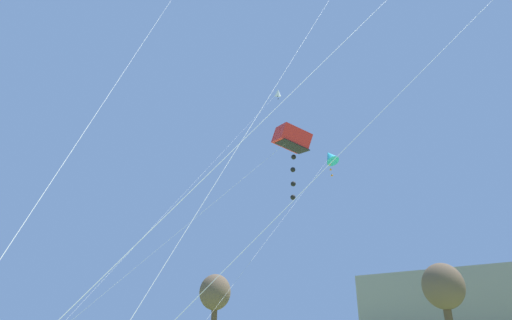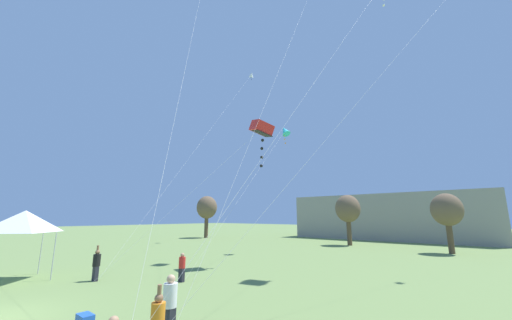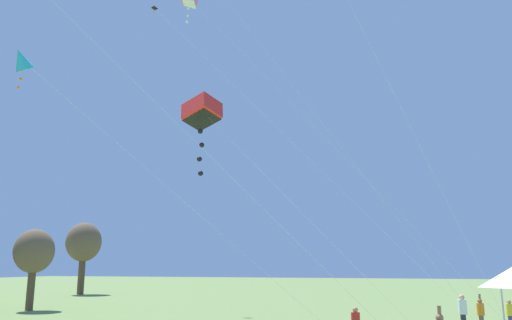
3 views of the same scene
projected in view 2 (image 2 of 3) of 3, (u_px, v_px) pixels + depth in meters
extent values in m
cube|color=gray|center=(392.00, 217.00, 46.94)|extent=(28.92, 12.67, 6.97)
cylinder|color=brown|center=(450.00, 238.00, 27.93)|extent=(0.54, 0.54, 2.95)
ellipsoid|color=brown|center=(447.00, 210.00, 28.47)|extent=(2.90, 2.90, 3.22)
cylinder|color=brown|center=(349.00, 232.00, 36.01)|extent=(0.58, 0.58, 3.18)
ellipsoid|color=brown|center=(348.00, 209.00, 36.59)|extent=(3.12, 3.12, 3.47)
cylinder|color=brown|center=(206.00, 227.00, 48.87)|extent=(0.65, 0.65, 3.57)
ellipsoid|color=brown|center=(207.00, 207.00, 49.53)|extent=(3.50, 3.50, 3.89)
cylinder|color=#B7B7BC|center=(41.00, 252.00, 18.10)|extent=(0.05, 0.05, 2.65)
cylinder|color=#B7B7BC|center=(54.00, 256.00, 16.41)|extent=(0.05, 0.05, 2.65)
pyramid|color=white|center=(24.00, 221.00, 16.65)|extent=(2.95, 2.95, 1.25)
cylinder|color=white|center=(170.00, 295.00, 8.72)|extent=(0.42, 0.42, 0.69)
sphere|color=tan|center=(171.00, 279.00, 8.81)|extent=(0.26, 0.26, 0.26)
cube|color=#282833|center=(95.00, 274.00, 16.02)|extent=(0.38, 0.21, 0.79)
cylinder|color=black|center=(97.00, 260.00, 16.16)|extent=(0.40, 0.40, 0.65)
sphere|color=#896042|center=(98.00, 252.00, 16.25)|extent=(0.25, 0.25, 0.25)
cylinder|color=#896042|center=(98.00, 250.00, 16.27)|extent=(0.18, 0.18, 0.55)
cube|color=#282833|center=(182.00, 275.00, 15.83)|extent=(0.35, 0.19, 0.72)
cylinder|color=red|center=(182.00, 263.00, 15.96)|extent=(0.36, 0.36, 0.60)
sphere|color=tan|center=(182.00, 255.00, 16.03)|extent=(0.23, 0.23, 0.23)
cylinder|color=orange|center=(158.00, 315.00, 7.45)|extent=(0.37, 0.37, 0.60)
sphere|color=#896042|center=(159.00, 298.00, 7.53)|extent=(0.23, 0.23, 0.23)
cylinder|color=#896042|center=(159.00, 295.00, 7.53)|extent=(0.18, 0.16, 0.51)
cylinder|color=silver|center=(288.00, 48.00, 19.20)|extent=(5.75, 20.59, 29.41)
cylinder|color=silver|center=(409.00, 43.00, 16.04)|extent=(9.64, 24.39, 26.32)
cylinder|color=silver|center=(212.00, 127.00, 32.27)|extent=(10.86, 25.65, 26.99)
cone|color=white|center=(251.00, 75.00, 47.93)|extent=(1.17, 1.17, 1.19)
sphere|color=black|center=(251.00, 77.00, 47.80)|extent=(0.12, 0.12, 0.12)
sphere|color=black|center=(251.00, 79.00, 47.77)|extent=(0.12, 0.12, 0.12)
cylinder|color=silver|center=(186.00, 64.00, 15.12)|extent=(11.21, 10.16, 22.99)
cylinder|color=silver|center=(251.00, 181.00, 23.78)|extent=(3.09, 14.79, 12.89)
cone|color=#2DBCD1|center=(285.00, 131.00, 31.53)|extent=(1.56, 1.36, 1.51)
sphere|color=orange|center=(284.00, 136.00, 31.41)|extent=(0.15, 0.15, 0.15)
sphere|color=orange|center=(285.00, 139.00, 31.28)|extent=(0.15, 0.15, 0.15)
sphere|color=orange|center=(285.00, 143.00, 31.29)|extent=(0.15, 0.15, 0.15)
cylinder|color=silver|center=(326.00, 66.00, 14.59)|extent=(1.58, 19.08, 22.24)
sphere|color=white|center=(384.00, 5.00, 23.10)|extent=(0.19, 0.19, 0.19)
cylinder|color=silver|center=(194.00, 190.00, 19.18)|extent=(3.43, 10.40, 10.57)
cube|color=red|center=(262.00, 128.00, 23.00)|extent=(1.95, 2.04, 1.49)
cube|color=black|center=(262.00, 133.00, 22.91)|extent=(1.61, 1.83, 0.69)
sphere|color=black|center=(263.00, 140.00, 22.85)|extent=(0.25, 0.25, 0.25)
sphere|color=black|center=(262.00, 148.00, 22.64)|extent=(0.25, 0.25, 0.25)
sphere|color=black|center=(262.00, 157.00, 22.61)|extent=(0.25, 0.25, 0.25)
sphere|color=black|center=(261.00, 166.00, 22.41)|extent=(0.25, 0.25, 0.25)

